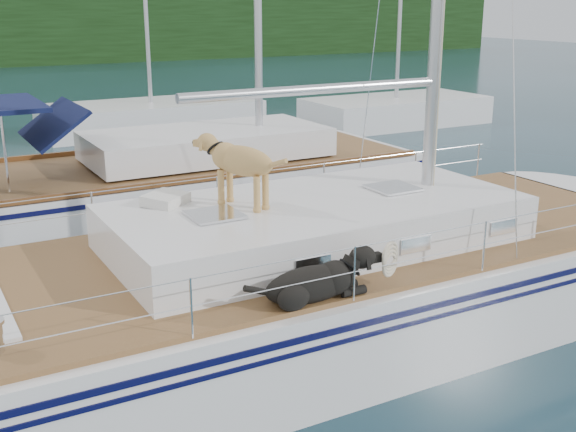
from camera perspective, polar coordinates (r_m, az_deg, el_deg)
ground at (r=9.42m, az=-2.10°, el=-10.11°), size 120.00×120.00×0.00m
main_sailboat at (r=9.17m, az=-1.64°, el=-6.22°), size 12.00×3.80×14.01m
neighbor_sailboat at (r=14.65m, az=-10.26°, el=2.12°), size 11.00×3.50×13.30m
bg_boat_center at (r=25.05m, az=-10.73°, el=7.69°), size 7.20×3.00×11.65m
bg_boat_east at (r=26.16m, az=8.50°, el=8.18°), size 6.40×3.00×11.65m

